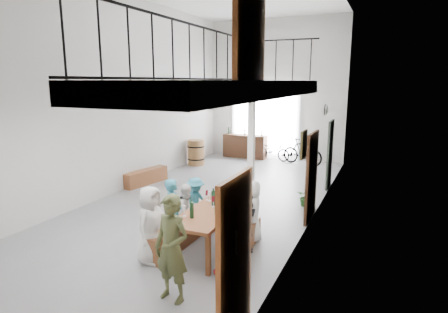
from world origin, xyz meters
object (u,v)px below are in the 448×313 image
at_px(tasting_table, 211,214).
at_px(host_standing, 172,249).
at_px(bench_inner, 183,232).
at_px(side_bench, 146,177).
at_px(serving_counter, 245,146).
at_px(oak_barrel, 196,152).
at_px(bicycle_near, 273,150).

distance_m(tasting_table, host_standing, 1.68).
bearing_deg(bench_inner, tasting_table, -3.82).
bearing_deg(tasting_table, side_bench, 138.01).
distance_m(serving_counter, host_standing, 10.39).
xyz_separation_m(oak_barrel, serving_counter, (1.21, 2.03, -0.00)).
bearing_deg(bicycle_near, bench_inner, -161.31).
relative_size(side_bench, oak_barrel, 1.68).
height_order(serving_counter, host_standing, host_standing).
relative_size(side_bench, bicycle_near, 1.05).
height_order(bench_inner, serving_counter, serving_counter).
height_order(side_bench, host_standing, host_standing).
bearing_deg(oak_barrel, host_standing, -64.21).
bearing_deg(host_standing, bench_inner, 123.54).
bearing_deg(tasting_table, serving_counter, 105.49).
bearing_deg(oak_barrel, side_bench, -92.98).
bearing_deg(bench_inner, serving_counter, 103.46).
bearing_deg(tasting_table, oak_barrel, 119.18).
height_order(bench_inner, bicycle_near, bicycle_near).
xyz_separation_m(tasting_table, side_bench, (-3.84, 3.34, -0.48)).
distance_m(oak_barrel, bicycle_near, 3.12).
distance_m(bench_inner, serving_counter, 8.52).
bearing_deg(side_bench, serving_counter, 74.84).
distance_m(bench_inner, bicycle_near, 8.29).
height_order(oak_barrel, host_standing, host_standing).
relative_size(tasting_table, bicycle_near, 1.34).
bearing_deg(bench_inner, side_bench, 135.26).
relative_size(oak_barrel, host_standing, 0.60).
bearing_deg(host_standing, bicycle_near, 106.24).
bearing_deg(serving_counter, bicycle_near, -1.01).
bearing_deg(serving_counter, side_bench, -103.78).
bearing_deg(tasting_table, bicycle_near, 97.75).
relative_size(bench_inner, side_bench, 1.30).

